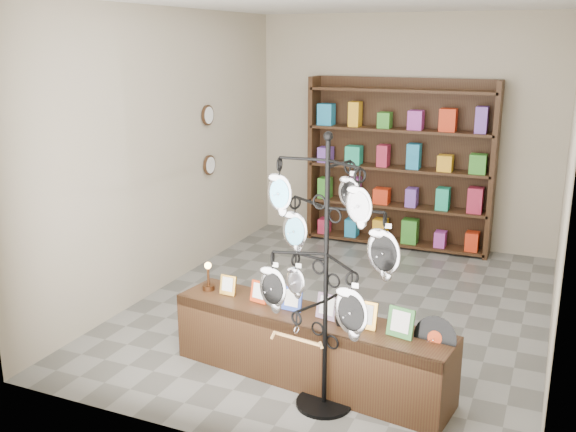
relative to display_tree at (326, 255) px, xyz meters
The scene contains 6 objects.
ground 2.21m from the display_tree, 104.98° to the left, with size 5.00×5.00×0.00m, color slate.
room_envelope 1.97m from the display_tree, 104.98° to the left, with size 5.00×5.00×5.00m.
display_tree is the anchor object (origin of this frame).
front_shelf 0.99m from the display_tree, 128.25° to the left, with size 2.36×0.79×0.82m.
back_shelving 4.12m from the display_tree, 96.69° to the left, with size 2.42×0.36×2.20m.
wall_clocks 3.58m from the display_tree, 133.38° to the left, with size 0.03×0.24×0.84m.
Camera 1 is at (1.93, -5.83, 2.65)m, focal length 40.00 mm.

